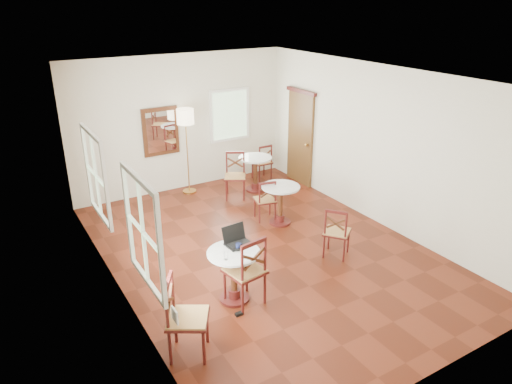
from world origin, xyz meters
TOP-DOWN VIEW (x-y plane):
  - ground at (0.00, 0.00)m, footprint 7.00×7.00m
  - room_shell at (-0.06, 0.27)m, footprint 5.02×7.02m
  - cafe_table_near at (-1.15, -0.99)m, footprint 0.76×0.76m
  - cafe_table_mid at (0.83, 0.77)m, footprint 0.73×0.73m
  - cafe_table_back at (1.29, 2.47)m, footprint 0.75×0.75m
  - chair_near_a at (-1.05, -1.16)m, footprint 0.57×0.57m
  - chair_near_b at (-2.19, -1.67)m, footprint 0.68×0.68m
  - chair_mid_a at (0.67, 1.05)m, footprint 0.47×0.47m
  - chair_mid_b at (0.94, -0.77)m, footprint 0.59×0.59m
  - chair_back_a at (1.80, 2.98)m, footprint 0.41×0.41m
  - chair_back_b at (0.72, 2.36)m, footprint 0.63×0.63m
  - floor_lamp at (-0.04, 3.15)m, footprint 0.37×0.37m
  - laptop at (-0.99, -0.80)m, footprint 0.39×0.33m
  - mouse at (-1.08, -1.00)m, footprint 0.11×0.08m
  - navy_mug at (-1.05, -0.95)m, footprint 0.11×0.07m
  - water_glass at (-1.34, -1.12)m, footprint 0.06×0.06m
  - power_adapter at (-1.28, -1.35)m, footprint 0.10×0.06m

SIDE VIEW (x-z plane):
  - ground at x=0.00m, z-range 0.00..0.00m
  - power_adapter at x=-1.28m, z-range 0.00..0.04m
  - chair_mid_a at x=0.67m, z-range 0.00..0.85m
  - chair_back_a at x=1.80m, z-range 0.00..0.88m
  - chair_mid_b at x=0.94m, z-range 0.00..0.91m
  - cafe_table_mid at x=0.83m, z-range 0.09..0.87m
  - cafe_table_back at x=1.29m, z-range 0.09..0.89m
  - cafe_table_near at x=-1.15m, z-range 0.09..0.89m
  - chair_back_b at x=0.72m, z-range 0.00..1.00m
  - chair_near_b at x=-2.19m, z-range 0.00..1.07m
  - chair_near_a at x=-1.05m, z-range 0.00..1.08m
  - mouse at x=-1.08m, z-range 0.80..0.83m
  - navy_mug at x=-1.05m, z-range 0.80..0.88m
  - water_glass at x=-1.34m, z-range 0.80..0.90m
  - laptop at x=-0.99m, z-range 0.73..1.00m
  - floor_lamp at x=-0.04m, z-range 0.66..2.56m
  - room_shell at x=-0.06m, z-range 0.38..3.39m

